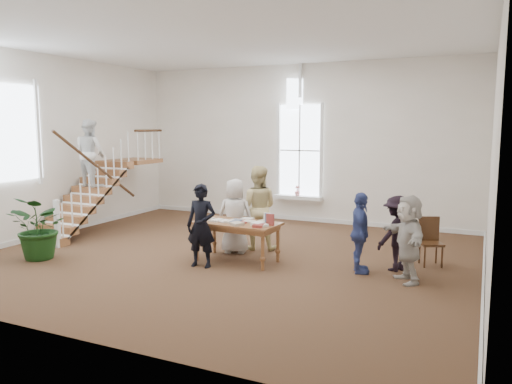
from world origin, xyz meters
The scene contains 12 objects.
ground centered at (0.00, 0.00, 0.00)m, with size 10.00×10.00×0.00m, color #4E371F.
room_shell centered at (0.00, 4.39, 0.40)m, with size 10.49×10.00×10.00m.
staircase centered at (-4.34, 0.75, 1.62)m, with size 1.10×4.10×2.92m.
library_table centered at (0.37, -0.26, 0.73)m, with size 1.79×0.97×0.87m.
police_officer centered at (-0.09, -0.90, 0.82)m, with size 0.60×0.39×1.64m, color black.
elderly_woman centered at (0.01, 0.35, 0.81)m, with size 0.79×0.52×1.63m, color beige.
person_yellow centered at (0.31, 0.85, 0.94)m, with size 0.91×0.71×1.88m, color beige.
woman_cluster_a centered at (2.83, 0.00, 0.77)m, with size 0.90×0.37×1.53m, color #364483.
woman_cluster_b centered at (3.43, 0.45, 0.72)m, with size 0.93×0.54×1.45m, color black.
woman_cluster_c centered at (3.73, -0.20, 0.78)m, with size 1.45×0.46×1.56m, color beige.
floor_plant centered at (-3.40, -1.82, 0.67)m, with size 1.20×1.04×1.34m, color #123511.
side_chair centered at (3.97, 1.14, 0.53)m, with size 0.55×0.55×0.96m.
Camera 1 is at (4.91, -9.13, 2.76)m, focal length 35.00 mm.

